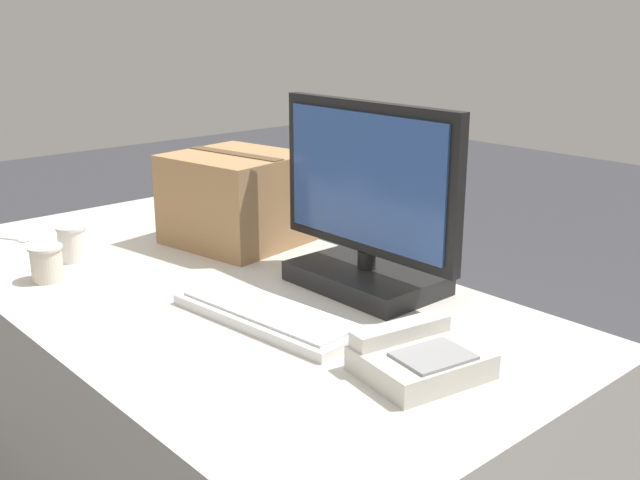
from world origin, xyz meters
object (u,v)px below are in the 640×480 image
paper_cup_left (72,243)px  spoon (13,239)px  monitor (367,219)px  desk_phone (419,358)px  keyboard (268,315)px  cardboard_box (237,199)px  paper_cup_right (47,263)px

paper_cup_left → spoon: (-0.30, -0.05, -0.05)m
monitor → desk_phone: 0.48m
monitor → paper_cup_left: (-0.66, -0.44, -0.12)m
keyboard → desk_phone: size_ratio=1.91×
keyboard → spoon: size_ratio=3.04×
cardboard_box → desk_phone: bearing=-14.9°
keyboard → paper_cup_right: size_ratio=5.29×
monitor → paper_cup_left: monitor is taller
monitor → cardboard_box: bearing=-179.0°
desk_phone → cardboard_box: bearing=175.2°
keyboard → desk_phone: bearing=2.8°
monitor → keyboard: size_ratio=1.14×
monitor → keyboard: monitor is taller
paper_cup_right → spoon: size_ratio=0.58×
monitor → cardboard_box: 0.51m
desk_phone → cardboard_box: 0.93m
keyboard → paper_cup_left: (-0.67, -0.14, 0.04)m
monitor → spoon: (-0.96, -0.49, -0.17)m
desk_phone → paper_cup_right: (-0.94, -0.31, 0.02)m
keyboard → monitor: bearing=85.3°
spoon → cardboard_box: size_ratio=0.40×
monitor → desk_phone: (0.38, -0.25, -0.14)m
keyboard → paper_cup_right: bearing=-161.5°
keyboard → desk_phone: 0.38m
paper_cup_right → keyboard: bearing=24.1°
keyboard → spoon: (-0.97, -0.19, -0.01)m
desk_phone → paper_cup_left: 1.06m
keyboard → desk_phone: desk_phone is taller
paper_cup_left → paper_cup_right: 0.16m
monitor → desk_phone: monitor is taller
paper_cup_right → cardboard_box: 0.55m
desk_phone → paper_cup_left: bearing=-159.4°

